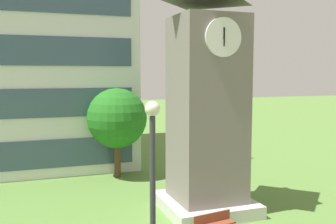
{
  "coord_description": "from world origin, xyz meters",
  "views": [
    {
      "loc": [
        -4.69,
        -12.82,
        6.65
      ],
      "look_at": [
        1.59,
        4.93,
        4.77
      ],
      "focal_mm": 41.72,
      "sensor_mm": 36.0,
      "label": 1
    }
  ],
  "objects_px": {
    "park_bench": "(214,224)",
    "tree_by_building": "(117,118)",
    "street_lamp": "(153,197)",
    "clock_tower": "(207,108)"
  },
  "relations": [
    {
      "from": "park_bench",
      "to": "tree_by_building",
      "type": "bearing_deg",
      "value": 100.22
    },
    {
      "from": "clock_tower",
      "to": "park_bench",
      "type": "distance_m",
      "value": 5.36
    },
    {
      "from": "tree_by_building",
      "to": "street_lamp",
      "type": "bearing_deg",
      "value": -99.02
    },
    {
      "from": "park_bench",
      "to": "tree_by_building",
      "type": "xyz_separation_m",
      "value": [
        -1.84,
        10.2,
        3.33
      ]
    },
    {
      "from": "clock_tower",
      "to": "tree_by_building",
      "type": "height_order",
      "value": "clock_tower"
    },
    {
      "from": "clock_tower",
      "to": "park_bench",
      "type": "xyz_separation_m",
      "value": [
        -0.91,
        -2.75,
        -4.52
      ]
    },
    {
      "from": "street_lamp",
      "to": "tree_by_building",
      "type": "xyz_separation_m",
      "value": [
        2.47,
        15.58,
        0.08
      ]
    },
    {
      "from": "park_bench",
      "to": "tree_by_building",
      "type": "relative_size",
      "value": 0.32
    },
    {
      "from": "clock_tower",
      "to": "park_bench",
      "type": "height_order",
      "value": "clock_tower"
    },
    {
      "from": "park_bench",
      "to": "tree_by_building",
      "type": "distance_m",
      "value": 10.89
    }
  ]
}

